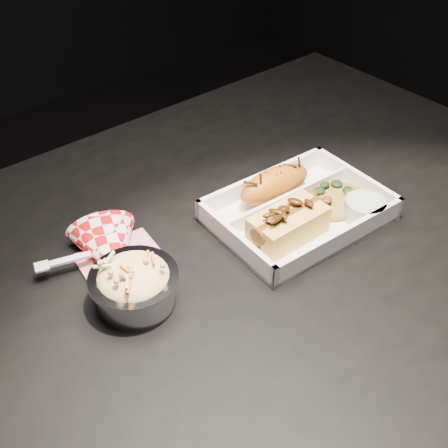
% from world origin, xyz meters
% --- Properties ---
extents(dining_table, '(1.20, 0.80, 0.75)m').
position_xyz_m(dining_table, '(0.00, 0.00, 0.66)').
color(dining_table, black).
rests_on(dining_table, ground).
extents(food_tray, '(0.26, 0.19, 0.04)m').
position_xyz_m(food_tray, '(0.11, -0.02, 0.76)').
color(food_tray, white).
rests_on(food_tray, dining_table).
extents(fried_pastry, '(0.13, 0.06, 0.05)m').
position_xyz_m(fried_pastry, '(0.12, 0.04, 0.78)').
color(fried_pastry, '#BF6113').
rests_on(fried_pastry, food_tray).
extents(hotdog, '(0.12, 0.06, 0.06)m').
position_xyz_m(hotdog, '(0.07, -0.04, 0.78)').
color(hotdog, '#EAB74F').
rests_on(hotdog, food_tray).
extents(fried_rice_mound, '(0.11, 0.09, 0.03)m').
position_xyz_m(fried_rice_mound, '(0.18, -0.03, 0.77)').
color(fried_rice_mound, '#AE8432').
rests_on(fried_rice_mound, food_tray).
extents(cupcake_liner, '(0.06, 0.06, 0.03)m').
position_xyz_m(cupcake_liner, '(0.19, -0.08, 0.77)').
color(cupcake_liner, '#B1C796').
rests_on(cupcake_liner, food_tray).
extents(foil_coleslaw_cup, '(0.11, 0.11, 0.07)m').
position_xyz_m(foil_coleslaw_cup, '(-0.16, -0.00, 0.78)').
color(foil_coleslaw_cup, silver).
rests_on(foil_coleslaw_cup, dining_table).
extents(napkin_fork, '(0.17, 0.14, 0.10)m').
position_xyz_m(napkin_fork, '(-0.15, 0.09, 0.77)').
color(napkin_fork, red).
rests_on(napkin_fork, dining_table).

